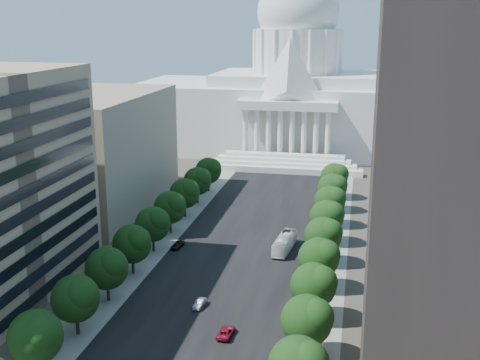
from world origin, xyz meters
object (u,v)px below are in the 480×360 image
Objects in this scene: car_red at (226,332)px; car_dark_b at (178,245)px; car_silver at (200,303)px; city_bus at (284,243)px.

car_dark_b is (-18.66, 34.96, -0.01)m from car_red.
car_silver is 0.81× the size of car_red.
car_silver is 0.86× the size of car_dark_b.
car_dark_b is at bearing -57.75° from car_red.
car_red is 38.32m from city_bus.
car_red is 1.06× the size of car_dark_b.
car_red is at bearing -90.57° from city_bus.
car_silver is 11.09m from car_red.
car_silver is at bearing -48.96° from car_red.
car_red reaches higher than car_silver.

